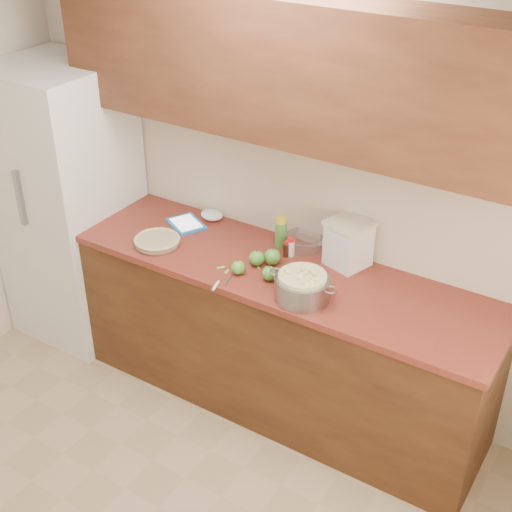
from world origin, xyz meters
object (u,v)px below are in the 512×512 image
Objects in this scene: pie at (157,241)px; flour_canister at (349,243)px; colander at (302,287)px; tablet at (186,224)px.

flour_canister is at bearing 21.01° from pie.
pie is 0.72× the size of colander.
colander is 0.43m from flour_canister.
tablet is at bearing -173.56° from flour_canister.
flour_canister reaches higher than pie.
tablet is (-0.00, 0.27, -0.01)m from pie.
colander reaches higher than tablet.
pie is 0.27m from tablet.
pie is at bearing -158.99° from flour_canister.
colander is at bearing -96.65° from flour_canister.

